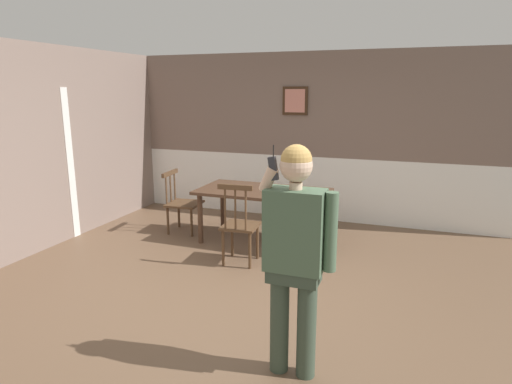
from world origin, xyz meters
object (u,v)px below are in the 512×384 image
Objects in this scene: chair_near_window at (182,202)px; person_figure at (295,247)px; dining_table at (263,196)px; chair_by_doorway at (240,225)px.

person_figure is at bearing 37.26° from chair_near_window.
dining_table is 1.29m from chair_near_window.
chair_near_window is (-1.27, 0.01, -0.20)m from dining_table.
person_figure is at bearing -61.69° from chair_by_doorway.
chair_near_window is 3.67m from person_figure.
chair_by_doorway is 0.59× the size of person_figure.
person_figure is at bearing -66.51° from dining_table.
dining_table is at bearing 84.75° from chair_near_window.
chair_by_doorway reaches higher than dining_table.
dining_table is 2.95m from person_figure.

